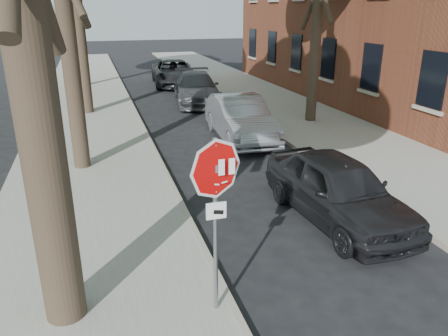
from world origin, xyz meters
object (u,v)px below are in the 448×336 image
object	(u,v)px
car_b	(240,118)
car_a	(338,189)
stop_sign	(216,195)
car_d	(174,73)
car_c	(196,88)

from	to	relation	value
car_b	car_a	bearing A→B (deg)	-87.42
stop_sign	car_d	xyz separation A→B (m)	(3.25, 20.45, -1.23)
stop_sign	car_a	bearing A→B (deg)	34.68
car_b	car_d	distance (m)	11.79
car_a	car_c	distance (m)	12.82
car_c	stop_sign	bearing A→B (deg)	-94.49
car_b	car_c	distance (m)	6.45
car_b	car_d	size ratio (longest dim) A/B	0.87
car_b	car_d	world-z (taller)	car_b
car_a	car_b	size ratio (longest dim) A/B	0.92
car_a	car_d	distance (m)	18.16
car_a	car_b	xyz separation A→B (m)	(0.00, 6.37, 0.04)
car_b	stop_sign	bearing A→B (deg)	-108.29
stop_sign	car_b	size ratio (longest dim) A/B	0.58
stop_sign	car_b	xyz separation A→B (m)	(3.30, 8.65, -1.21)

